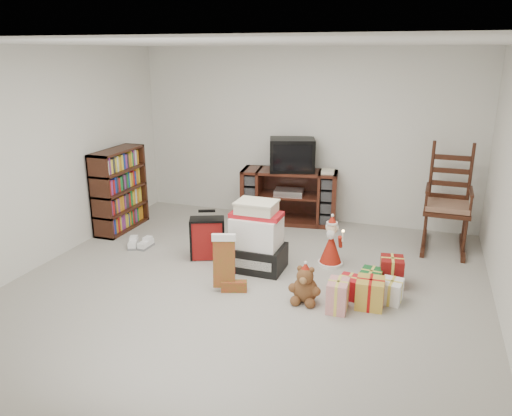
% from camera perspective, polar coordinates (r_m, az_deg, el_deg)
% --- Properties ---
extents(room, '(5.01, 5.01, 2.51)m').
position_cam_1_polar(room, '(5.02, -1.19, 3.89)').
color(room, '#A29F95').
rests_on(room, ground).
extents(tv_stand, '(1.43, 0.67, 0.79)m').
position_cam_1_polar(tv_stand, '(7.33, 3.80, 1.34)').
color(tv_stand, '#491B15').
rests_on(tv_stand, floor).
extents(bookshelf, '(0.31, 0.94, 1.15)m').
position_cam_1_polar(bookshelf, '(7.25, -15.31, 1.85)').
color(bookshelf, '#3A1B10').
rests_on(bookshelf, floor).
extents(rocking_chair, '(0.58, 0.93, 1.39)m').
position_cam_1_polar(rocking_chair, '(6.83, 20.93, -0.32)').
color(rocking_chair, '#3A1B10').
rests_on(rocking_chair, floor).
extents(gift_pile, '(0.64, 0.47, 0.80)m').
position_cam_1_polar(gift_pile, '(5.74, 0.07, -3.71)').
color(gift_pile, black).
rests_on(gift_pile, floor).
extents(red_suitcase, '(0.44, 0.34, 0.60)m').
position_cam_1_polar(red_suitcase, '(6.09, -5.58, -3.45)').
color(red_suitcase, maroon).
rests_on(red_suitcase, floor).
extents(stocking, '(0.32, 0.21, 0.63)m').
position_cam_1_polar(stocking, '(5.27, -3.67, -6.21)').
color(stocking, '#0C7211').
rests_on(stocking, floor).
extents(teddy_bear, '(0.26, 0.23, 0.38)m').
position_cam_1_polar(teddy_bear, '(5.10, 5.65, -8.91)').
color(teddy_bear, brown).
rests_on(teddy_bear, floor).
extents(santa_figurine, '(0.30, 0.29, 0.62)m').
position_cam_1_polar(santa_figurine, '(5.94, 8.57, -4.34)').
color(santa_figurine, maroon).
rests_on(santa_figurine, floor).
extents(mrs_claus_figurine, '(0.28, 0.27, 0.57)m').
position_cam_1_polar(mrs_claus_figurine, '(6.26, -1.24, -3.17)').
color(mrs_claus_figurine, maroon).
rests_on(mrs_claus_figurine, floor).
extents(sneaker_pair, '(0.33, 0.28, 0.09)m').
position_cam_1_polar(sneaker_pair, '(6.64, -13.17, -4.03)').
color(sneaker_pair, white).
rests_on(sneaker_pair, floor).
extents(gift_cluster, '(0.71, 1.00, 0.24)m').
position_cam_1_polar(gift_cluster, '(5.30, 12.76, -8.79)').
color(gift_cluster, red).
rests_on(gift_cluster, floor).
extents(crt_television, '(0.73, 0.62, 0.46)m').
position_cam_1_polar(crt_television, '(7.17, 4.12, 6.09)').
color(crt_television, black).
rests_on(crt_television, tv_stand).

